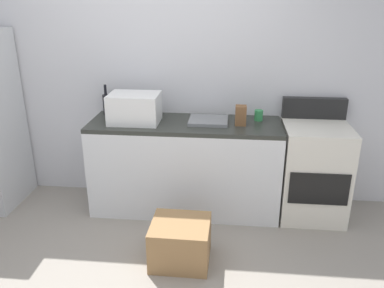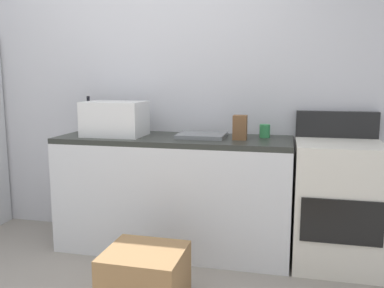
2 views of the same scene
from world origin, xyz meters
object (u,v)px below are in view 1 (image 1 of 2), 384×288
object	(u,v)px
coffee_mug	(259,115)
knife_block	(241,115)
microwave	(135,108)
wine_bottle	(106,104)
cardboard_box_large	(180,242)
stove_oven	(313,170)

from	to	relation	value
coffee_mug	knife_block	distance (m)	0.23
microwave	coffee_mug	distance (m)	1.17
wine_bottle	cardboard_box_large	world-z (taller)	wine_bottle
knife_block	cardboard_box_large	distance (m)	1.26
coffee_mug	knife_block	size ratio (longest dim) A/B	0.56
stove_oven	coffee_mug	bearing A→B (deg)	166.66
stove_oven	cardboard_box_large	size ratio (longest dim) A/B	2.38
stove_oven	microwave	distance (m)	1.78
stove_oven	knife_block	bearing A→B (deg)	-177.90
microwave	cardboard_box_large	world-z (taller)	microwave
wine_bottle	cardboard_box_large	xyz separation A→B (m)	(0.86, -1.04, -0.84)
stove_oven	wine_bottle	size ratio (longest dim) A/B	3.67
microwave	stove_oven	bearing A→B (deg)	1.33
knife_block	stove_oven	bearing A→B (deg)	2.10
stove_oven	wine_bottle	bearing A→B (deg)	174.97
microwave	knife_block	distance (m)	0.98
microwave	coffee_mug	size ratio (longest dim) A/B	4.60
coffee_mug	stove_oven	bearing A→B (deg)	-13.34
wine_bottle	cardboard_box_large	distance (m)	1.59
stove_oven	cardboard_box_large	xyz separation A→B (m)	(-1.16, -0.86, -0.29)
stove_oven	cardboard_box_large	bearing A→B (deg)	-143.45
coffee_mug	microwave	bearing A→B (deg)	-171.86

